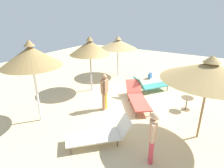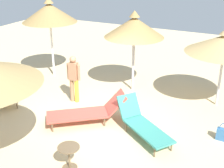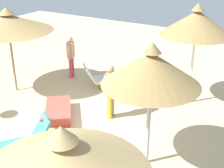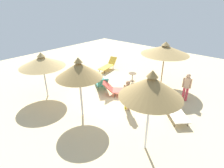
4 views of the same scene
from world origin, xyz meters
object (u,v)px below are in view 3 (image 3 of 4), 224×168
(parasol_umbrella_edge, at_px, (197,23))
(person_standing_edge, at_px, (111,89))
(lounge_chair_front, at_px, (111,77))
(parasol_umbrella_center, at_px, (8,22))
(lounge_chair_near_left, at_px, (57,113))
(person_standing_center, at_px, (71,55))
(parasol_umbrella_back, at_px, (151,69))
(parasol_umbrella_far_left, at_px, (63,159))
(lounge_chair_near_right, at_px, (12,144))

(parasol_umbrella_edge, xyz_separation_m, person_standing_edge, (1.61, 2.02, -1.62))
(parasol_umbrella_edge, bearing_deg, lounge_chair_front, 2.76)
(parasol_umbrella_center, bearing_deg, lounge_chair_near_left, 158.41)
(lounge_chair_front, distance_m, lounge_chair_near_left, 3.01)
(parasol_umbrella_center, distance_m, person_standing_center, 2.52)
(parasol_umbrella_back, distance_m, person_standing_edge, 2.60)
(parasol_umbrella_center, height_order, person_standing_center, parasol_umbrella_center)
(parasol_umbrella_far_left, bearing_deg, parasol_umbrella_center, -37.20)
(parasol_umbrella_edge, height_order, lounge_chair_front, parasol_umbrella_edge)
(parasol_umbrella_far_left, height_order, person_standing_center, parasol_umbrella_far_left)
(person_standing_center, bearing_deg, lounge_chair_near_left, 121.03)
(lounge_chair_front, bearing_deg, lounge_chair_near_right, 92.09)
(parasol_umbrella_far_left, bearing_deg, lounge_chair_near_right, -28.05)
(person_standing_edge, bearing_deg, parasol_umbrella_center, 0.81)
(parasol_umbrella_edge, distance_m, person_standing_center, 4.66)
(parasol_umbrella_far_left, height_order, parasol_umbrella_back, parasol_umbrella_back)
(parasol_umbrella_back, height_order, lounge_chair_near_left, parasol_umbrella_back)
(parasol_umbrella_edge, height_order, parasol_umbrella_back, parasol_umbrella_edge)
(parasol_umbrella_back, xyz_separation_m, lounge_chair_front, (2.88, -3.23, -1.94))
(parasol_umbrella_back, distance_m, lounge_chair_near_right, 3.59)
(lounge_chair_near_right, relative_size, lounge_chair_front, 1.01)
(parasol_umbrella_center, height_order, lounge_chair_near_right, parasol_umbrella_center)
(person_standing_edge, bearing_deg, lounge_chair_near_right, 70.64)
(lounge_chair_front, height_order, person_standing_edge, person_standing_edge)
(person_standing_center, bearing_deg, parasol_umbrella_edge, -177.15)
(parasol_umbrella_back, relative_size, person_standing_center, 1.81)
(person_standing_edge, relative_size, person_standing_center, 1.01)
(parasol_umbrella_edge, height_order, lounge_chair_near_left, parasol_umbrella_edge)
(lounge_chair_front, height_order, lounge_chair_near_left, lounge_chair_near_left)
(parasol_umbrella_center, relative_size, lounge_chair_front, 1.47)
(person_standing_center, bearing_deg, lounge_chair_near_right, 111.42)
(person_standing_edge, bearing_deg, parasol_umbrella_edge, -128.50)
(parasol_umbrella_edge, distance_m, parasol_umbrella_center, 5.69)
(parasol_umbrella_far_left, relative_size, lounge_chair_near_right, 1.31)
(lounge_chair_near_right, height_order, person_standing_center, person_standing_center)
(parasol_umbrella_edge, height_order, parasol_umbrella_center, parasol_umbrella_edge)
(lounge_chair_near_right, distance_m, lounge_chair_near_left, 1.63)
(lounge_chair_near_right, bearing_deg, parasol_umbrella_edge, -118.34)
(parasol_umbrella_edge, distance_m, lounge_chair_near_right, 5.82)
(parasol_umbrella_edge, bearing_deg, parasol_umbrella_back, 92.30)
(lounge_chair_near_right, xyz_separation_m, person_standing_edge, (-0.97, -2.75, 0.50))
(parasol_umbrella_back, bearing_deg, lounge_chair_near_left, -4.57)
(parasol_umbrella_far_left, bearing_deg, parasol_umbrella_edge, -87.89)
(lounge_chair_near_right, height_order, lounge_chair_front, lounge_chair_near_right)
(lounge_chair_front, xyz_separation_m, person_standing_edge, (-1.14, 1.89, 0.56))
(lounge_chair_near_left, bearing_deg, person_standing_center, -58.97)
(lounge_chair_near_left, relative_size, person_standing_center, 1.41)
(lounge_chair_near_right, relative_size, person_standing_edge, 1.23)
(parasol_umbrella_edge, relative_size, lounge_chair_front, 1.60)
(parasol_umbrella_far_left, distance_m, person_standing_center, 7.68)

